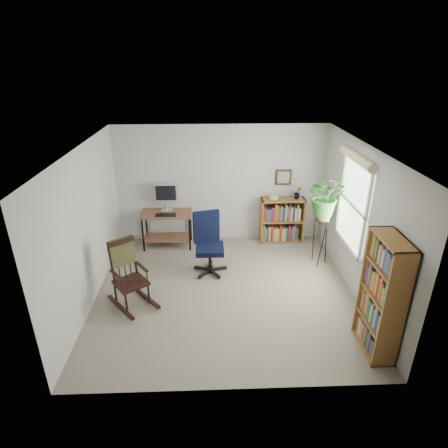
{
  "coord_description": "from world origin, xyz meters",
  "views": [
    {
      "loc": [
        -0.22,
        -5.2,
        3.6
      ],
      "look_at": [
        0.0,
        0.4,
        1.05
      ],
      "focal_mm": 30.0,
      "sensor_mm": 36.0,
      "label": 1
    }
  ],
  "objects_px": {
    "rocking_chair": "(130,274)",
    "low_bookshelf": "(282,220)",
    "desk": "(167,229)",
    "office_chair": "(210,244)",
    "tall_bookshelf": "(382,297)"
  },
  "relations": [
    {
      "from": "desk",
      "to": "office_chair",
      "type": "height_order",
      "value": "office_chair"
    },
    {
      "from": "rocking_chair",
      "to": "low_bookshelf",
      "type": "distance_m",
      "value": 3.44
    },
    {
      "from": "office_chair",
      "to": "rocking_chair",
      "type": "distance_m",
      "value": 1.52
    },
    {
      "from": "office_chair",
      "to": "tall_bookshelf",
      "type": "bearing_deg",
      "value": -57.25
    },
    {
      "from": "rocking_chair",
      "to": "tall_bookshelf",
      "type": "bearing_deg",
      "value": -54.19
    },
    {
      "from": "rocking_chair",
      "to": "low_bookshelf",
      "type": "bearing_deg",
      "value": 1.52
    },
    {
      "from": "low_bookshelf",
      "to": "tall_bookshelf",
      "type": "relative_size",
      "value": 0.57
    },
    {
      "from": "office_chair",
      "to": "rocking_chair",
      "type": "relative_size",
      "value": 1.03
    },
    {
      "from": "desk",
      "to": "office_chair",
      "type": "distance_m",
      "value": 1.39
    },
    {
      "from": "desk",
      "to": "tall_bookshelf",
      "type": "relative_size",
      "value": 0.61
    },
    {
      "from": "desk",
      "to": "rocking_chair",
      "type": "height_order",
      "value": "rocking_chair"
    },
    {
      "from": "office_chair",
      "to": "tall_bookshelf",
      "type": "height_order",
      "value": "tall_bookshelf"
    },
    {
      "from": "tall_bookshelf",
      "to": "desk",
      "type": "bearing_deg",
      "value": 134.42
    },
    {
      "from": "desk",
      "to": "rocking_chair",
      "type": "xyz_separation_m",
      "value": [
        -0.36,
        -1.99,
        0.18
      ]
    },
    {
      "from": "desk",
      "to": "rocking_chair",
      "type": "bearing_deg",
      "value": -100.33
    }
  ]
}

